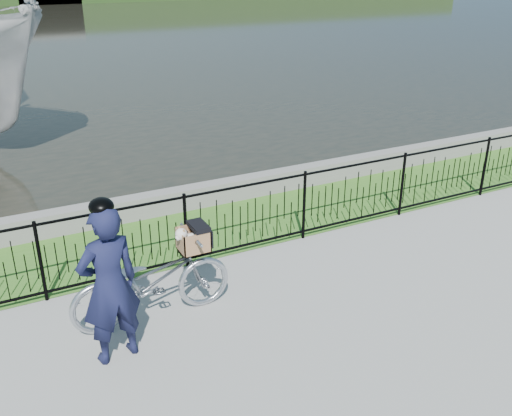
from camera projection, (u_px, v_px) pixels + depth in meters
ground at (302, 301)px, 7.55m from camera, size 120.00×120.00×0.00m
grass_strip at (222, 226)px, 9.67m from camera, size 60.00×2.00×0.01m
water at (15, 34)px, 34.39m from camera, size 120.00×120.00×0.00m
quay_wall at (199, 196)px, 10.40m from camera, size 60.00×0.30×0.40m
fence at (248, 217)px, 8.62m from camera, size 14.00×0.06×1.15m
bicycle_rig at (153, 280)px, 7.01m from camera, size 2.04×0.71×1.19m
cyclist at (109, 284)px, 6.14m from camera, size 0.75×0.56×1.94m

